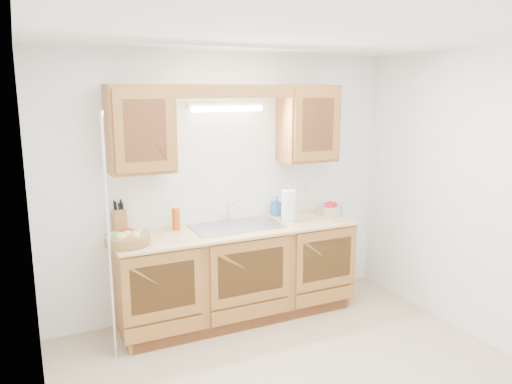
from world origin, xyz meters
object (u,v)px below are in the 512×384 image
fruit_basket (127,238)px  apple_bowl (330,209)px  knife_block (120,222)px  paper_towel (289,206)px

fruit_basket → apple_bowl: apple_bowl is taller
knife_block → paper_towel: bearing=-11.9°
fruit_basket → apple_bowl: bearing=3.1°
fruit_basket → apple_bowl: 2.06m
knife_block → apple_bowl: bearing=-9.3°
fruit_basket → knife_block: knife_block is taller
fruit_basket → paper_towel: size_ratio=1.33×
knife_block → apple_bowl: 2.07m
fruit_basket → paper_towel: paper_towel is taller
paper_towel → apple_bowl: bearing=2.6°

